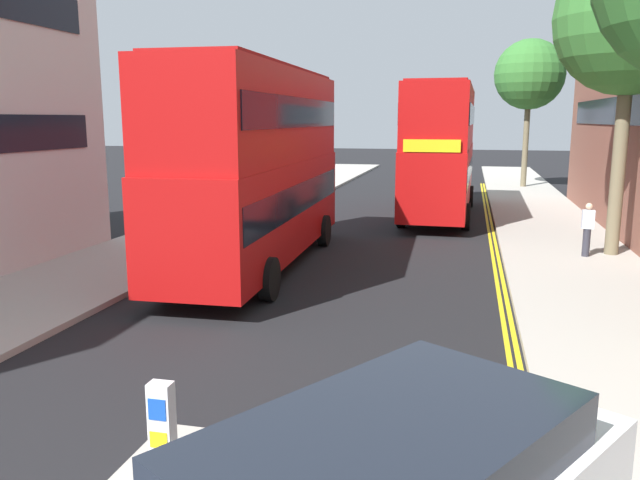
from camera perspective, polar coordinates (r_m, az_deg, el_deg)
The scene contains 11 objects.
sidewalk_right at distance 18.06m, azimuth 22.79°, elevation -3.30°, with size 4.00×80.00×0.14m, color #ADA89E.
sidewalk_left at distance 20.35m, azimuth -16.20°, elevation -1.35°, with size 4.00×80.00×0.14m, color #ADA89E.
kerb_line_outer at distance 15.90m, azimuth 16.44°, elevation -4.98°, with size 0.10×56.00×0.01m, color yellow.
kerb_line_inner at distance 15.89m, azimuth 15.86°, elevation -4.96°, with size 0.10×56.00×0.01m, color yellow.
traffic_island at distance 8.27m, azimuth -13.83°, elevation -19.80°, with size 1.10×2.20×0.10m, color #ADA89E.
keep_left_bollard at distance 8.00m, azimuth -14.02°, elevation -16.36°, with size 0.36×0.28×1.11m.
double_decker_bus_away at distance 18.09m, azimuth -5.62°, elevation 7.03°, with size 3.02×10.87×5.64m.
double_decker_bus_oncoming at distance 28.15m, azimuth 10.87°, elevation 8.24°, with size 2.95×10.85×5.64m.
pedestrian_far at distance 20.59m, azimuth 22.95°, elevation 0.95°, with size 0.34×0.22×1.62m.
street_tree_near at distance 21.20m, azimuth 26.26°, elevation 17.35°, with size 4.36×4.36×9.10m.
street_tree_far at distance 40.87m, azimuth 18.38°, elevation 13.93°, with size 4.14×4.14×8.76m.
Camera 1 is at (3.38, -1.29, 4.22)m, focal length 35.51 mm.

